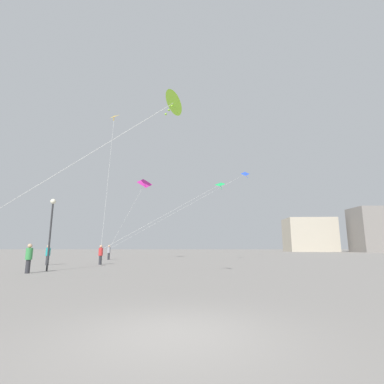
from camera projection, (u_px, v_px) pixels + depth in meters
ground_plane at (173, 334)px, 5.37m from camera, size 300.00×300.00×0.00m
person_in_red at (101, 254)px, 25.77m from camera, size 0.38×0.38×1.76m
person_in_green at (29, 257)px, 17.62m from camera, size 0.39×0.39×1.80m
person_in_grey at (109, 252)px, 35.23m from camera, size 0.39×0.39×1.79m
person_in_teal at (48, 254)px, 25.09m from camera, size 0.38×0.38×1.76m
kite_amber_delta at (114, 120)px, 30.85m from camera, size 1.31×3.12×14.59m
kite_magenta_delta at (145, 184)px, 36.40m from camera, size 5.15×1.56×8.79m
kite_lime_diamond at (174, 103)px, 13.30m from camera, size 10.87×1.50×7.60m
kite_cobalt_delta at (238, 178)px, 42.79m from camera, size 18.92×6.61×11.54m
kite_emerald_delta at (216, 187)px, 32.23m from camera, size 12.00×6.07×7.59m
building_left_hall at (309, 235)px, 87.30m from camera, size 14.27×10.27×10.13m
lamppost_east at (51, 222)px, 19.60m from camera, size 0.36×0.36×4.92m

